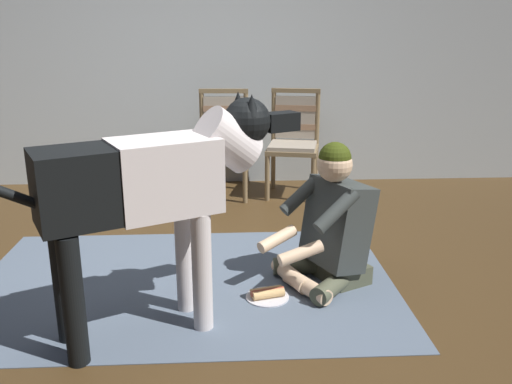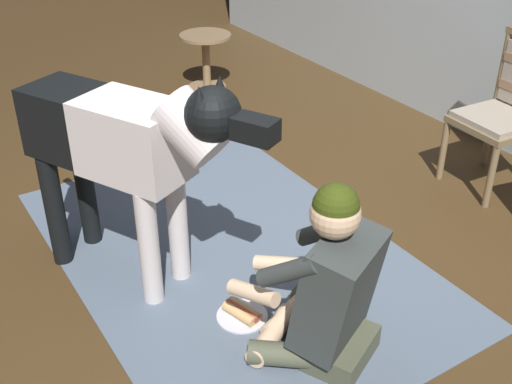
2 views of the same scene
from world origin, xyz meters
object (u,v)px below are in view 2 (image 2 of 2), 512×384
(dining_chair_left_of_pair, at_px, (509,106))
(large_dog, at_px, (125,144))
(person_sitting_on_floor, at_px, (327,289))
(hot_dog_on_plate, at_px, (242,313))
(round_side_table, at_px, (206,56))

(dining_chair_left_of_pair, height_order, large_dog, large_dog)
(person_sitting_on_floor, relative_size, large_dog, 0.62)
(large_dog, relative_size, hot_dog_on_plate, 5.61)
(dining_chair_left_of_pair, bearing_deg, large_dog, -97.63)
(dining_chair_left_of_pair, height_order, round_side_table, dining_chair_left_of_pair)
(round_side_table, bearing_deg, hot_dog_on_plate, -25.48)
(dining_chair_left_of_pair, bearing_deg, person_sitting_on_floor, -71.52)
(person_sitting_on_floor, relative_size, round_side_table, 1.79)
(dining_chair_left_of_pair, xyz_separation_m, person_sitting_on_floor, (0.65, -1.94, -0.18))
(person_sitting_on_floor, xyz_separation_m, round_side_table, (-3.18, 1.13, -0.07))
(hot_dog_on_plate, bearing_deg, round_side_table, 154.52)
(hot_dog_on_plate, bearing_deg, dining_chair_left_of_pair, 96.81)
(round_side_table, bearing_deg, person_sitting_on_floor, -19.60)
(large_dog, bearing_deg, person_sitting_on_floor, 26.36)
(large_dog, xyz_separation_m, round_side_table, (-2.21, 1.62, -0.48))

